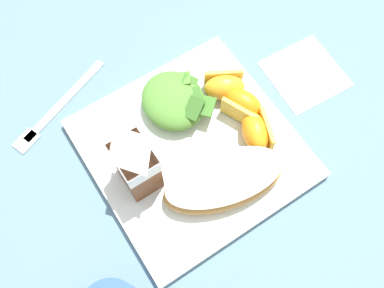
{
  "coord_description": "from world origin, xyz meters",
  "views": [
    {
      "loc": [
        -0.2,
        0.13,
        0.57
      ],
      "look_at": [
        0.0,
        0.0,
        0.03
      ],
      "focal_mm": 39.46,
      "sensor_mm": 36.0,
      "label": 1
    }
  ],
  "objects_px": {
    "cheesy_pizza_bread": "(224,180)",
    "milk_carton": "(133,160)",
    "orange_wedge_middle": "(242,104)",
    "orange_wedge_rear": "(224,86)",
    "green_salad_pile": "(174,100)",
    "orange_wedge_front": "(256,131)",
    "paper_napkin": "(305,73)",
    "metal_fork": "(54,111)",
    "white_plate": "(192,149)"
  },
  "relations": [
    {
      "from": "white_plate",
      "to": "metal_fork",
      "type": "distance_m",
      "value": 0.22
    },
    {
      "from": "milk_carton",
      "to": "orange_wedge_front",
      "type": "bearing_deg",
      "value": -103.76
    },
    {
      "from": "cheesy_pizza_bread",
      "to": "orange_wedge_middle",
      "type": "bearing_deg",
      "value": -47.63
    },
    {
      "from": "metal_fork",
      "to": "green_salad_pile",
      "type": "bearing_deg",
      "value": -122.93
    },
    {
      "from": "green_salad_pile",
      "to": "milk_carton",
      "type": "distance_m",
      "value": 0.12
    },
    {
      "from": "milk_carton",
      "to": "paper_napkin",
      "type": "relative_size",
      "value": 1.0
    },
    {
      "from": "cheesy_pizza_bread",
      "to": "paper_napkin",
      "type": "bearing_deg",
      "value": -69.05
    },
    {
      "from": "orange_wedge_rear",
      "to": "green_salad_pile",
      "type": "bearing_deg",
      "value": 74.61
    },
    {
      "from": "green_salad_pile",
      "to": "cheesy_pizza_bread",
      "type": "bearing_deg",
      "value": 176.73
    },
    {
      "from": "green_salad_pile",
      "to": "paper_napkin",
      "type": "distance_m",
      "value": 0.22
    },
    {
      "from": "orange_wedge_rear",
      "to": "metal_fork",
      "type": "relative_size",
      "value": 0.38
    },
    {
      "from": "milk_carton",
      "to": "metal_fork",
      "type": "xyz_separation_m",
      "value": [
        0.16,
        0.06,
        -0.07
      ]
    },
    {
      "from": "orange_wedge_middle",
      "to": "orange_wedge_rear",
      "type": "bearing_deg",
      "value": 7.04
    },
    {
      "from": "metal_fork",
      "to": "orange_wedge_middle",
      "type": "bearing_deg",
      "value": -124.16
    },
    {
      "from": "white_plate",
      "to": "cheesy_pizza_bread",
      "type": "height_order",
      "value": "cheesy_pizza_bread"
    },
    {
      "from": "cheesy_pizza_bread",
      "to": "orange_wedge_front",
      "type": "height_order",
      "value": "orange_wedge_front"
    },
    {
      "from": "orange_wedge_front",
      "to": "orange_wedge_rear",
      "type": "relative_size",
      "value": 0.98
    },
    {
      "from": "white_plate",
      "to": "milk_carton",
      "type": "xyz_separation_m",
      "value": [
        0.0,
        0.09,
        0.07
      ]
    },
    {
      "from": "milk_carton",
      "to": "orange_wedge_rear",
      "type": "xyz_separation_m",
      "value": [
        0.04,
        -0.17,
        -0.04
      ]
    },
    {
      "from": "orange_wedge_rear",
      "to": "paper_napkin",
      "type": "xyz_separation_m",
      "value": [
        -0.03,
        -0.13,
        -0.03
      ]
    },
    {
      "from": "white_plate",
      "to": "cheesy_pizza_bread",
      "type": "xyz_separation_m",
      "value": [
        -0.07,
        -0.01,
        0.03
      ]
    },
    {
      "from": "orange_wedge_rear",
      "to": "paper_napkin",
      "type": "bearing_deg",
      "value": -104.48
    },
    {
      "from": "orange_wedge_middle",
      "to": "metal_fork",
      "type": "xyz_separation_m",
      "value": [
        0.16,
        0.23,
        -0.03
      ]
    },
    {
      "from": "white_plate",
      "to": "green_salad_pile",
      "type": "distance_m",
      "value": 0.08
    },
    {
      "from": "orange_wedge_front",
      "to": "paper_napkin",
      "type": "bearing_deg",
      "value": -70.4
    },
    {
      "from": "milk_carton",
      "to": "orange_wedge_front",
      "type": "distance_m",
      "value": 0.18
    },
    {
      "from": "orange_wedge_middle",
      "to": "metal_fork",
      "type": "height_order",
      "value": "orange_wedge_middle"
    },
    {
      "from": "white_plate",
      "to": "metal_fork",
      "type": "bearing_deg",
      "value": 40.03
    },
    {
      "from": "milk_carton",
      "to": "metal_fork",
      "type": "bearing_deg",
      "value": 18.92
    },
    {
      "from": "green_salad_pile",
      "to": "paper_napkin",
      "type": "xyz_separation_m",
      "value": [
        -0.06,
        -0.21,
        -0.03
      ]
    },
    {
      "from": "orange_wedge_front",
      "to": "metal_fork",
      "type": "height_order",
      "value": "orange_wedge_front"
    },
    {
      "from": "white_plate",
      "to": "cheesy_pizza_bread",
      "type": "bearing_deg",
      "value": -175.79
    },
    {
      "from": "milk_carton",
      "to": "metal_fork",
      "type": "height_order",
      "value": "milk_carton"
    },
    {
      "from": "cheesy_pizza_bread",
      "to": "orange_wedge_middle",
      "type": "xyz_separation_m",
      "value": [
        0.08,
        -0.09,
        0.0
      ]
    },
    {
      "from": "orange_wedge_middle",
      "to": "orange_wedge_rear",
      "type": "xyz_separation_m",
      "value": [
        0.04,
        0.0,
        0.0
      ]
    },
    {
      "from": "cheesy_pizza_bread",
      "to": "paper_napkin",
      "type": "xyz_separation_m",
      "value": [
        0.08,
        -0.22,
        -0.03
      ]
    },
    {
      "from": "green_salad_pile",
      "to": "orange_wedge_rear",
      "type": "bearing_deg",
      "value": -105.39
    },
    {
      "from": "white_plate",
      "to": "milk_carton",
      "type": "relative_size",
      "value": 2.55
    },
    {
      "from": "white_plate",
      "to": "metal_fork",
      "type": "height_order",
      "value": "white_plate"
    },
    {
      "from": "orange_wedge_rear",
      "to": "milk_carton",
      "type": "bearing_deg",
      "value": 103.91
    },
    {
      "from": "cheesy_pizza_bread",
      "to": "milk_carton",
      "type": "height_order",
      "value": "milk_carton"
    },
    {
      "from": "green_salad_pile",
      "to": "orange_wedge_rear",
      "type": "distance_m",
      "value": 0.08
    },
    {
      "from": "cheesy_pizza_bread",
      "to": "milk_carton",
      "type": "relative_size",
      "value": 1.68
    },
    {
      "from": "green_salad_pile",
      "to": "orange_wedge_front",
      "type": "relative_size",
      "value": 1.55
    },
    {
      "from": "white_plate",
      "to": "paper_napkin",
      "type": "distance_m",
      "value": 0.22
    },
    {
      "from": "orange_wedge_front",
      "to": "metal_fork",
      "type": "bearing_deg",
      "value": 47.68
    },
    {
      "from": "metal_fork",
      "to": "orange_wedge_front",
      "type": "bearing_deg",
      "value": -132.32
    },
    {
      "from": "paper_napkin",
      "to": "milk_carton",
      "type": "bearing_deg",
      "value": 91.51
    },
    {
      "from": "cheesy_pizza_bread",
      "to": "orange_wedge_front",
      "type": "bearing_deg",
      "value": -66.73
    },
    {
      "from": "cheesy_pizza_bread",
      "to": "green_salad_pile",
      "type": "height_order",
      "value": "green_salad_pile"
    }
  ]
}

